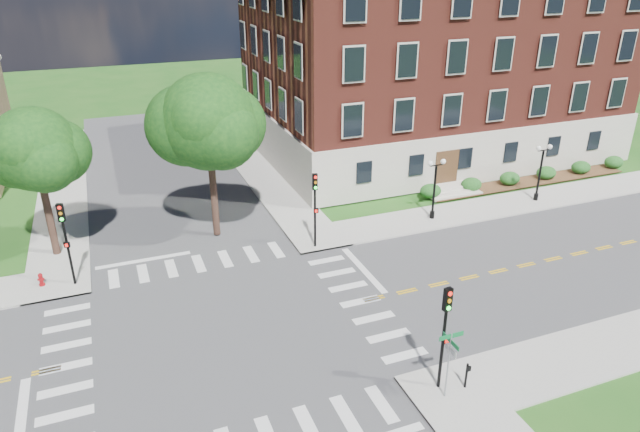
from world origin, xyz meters
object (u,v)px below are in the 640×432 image
object	(u,v)px
push_button_post	(467,374)
traffic_signal_ne	(315,201)
twin_lamp_west	(435,186)
fire_hydrant	(41,280)
twin_lamp_east	(541,169)
street_sign_pole	(450,353)
traffic_signal_nw	(65,234)
traffic_signal_se	(445,326)

from	to	relation	value
push_button_post	traffic_signal_ne	bearing A→B (deg)	95.21
twin_lamp_west	fire_hydrant	xyz separation A→B (m)	(-24.69, 0.10, -2.06)
push_button_post	fire_hydrant	bearing A→B (deg)	137.79
twin_lamp_east	push_button_post	distance (m)	22.65
street_sign_pole	traffic_signal_nw	bearing A→B (deg)	133.32
traffic_signal_se	traffic_signal_ne	bearing A→B (deg)	91.19
traffic_signal_se	twin_lamp_west	bearing A→B (deg)	59.46
traffic_signal_ne	push_button_post	size ratio (longest dim) A/B	4.00
twin_lamp_west	push_button_post	xyz separation A→B (m)	(-7.73, -15.28, -1.73)
traffic_signal_se	twin_lamp_west	xyz separation A→B (m)	(8.75, 14.83, -0.66)
traffic_signal_ne	traffic_signal_nw	xyz separation A→B (m)	(-13.97, 0.64, 0.00)
street_sign_pole	fire_hydrant	world-z (taller)	street_sign_pole
street_sign_pole	traffic_signal_se	bearing A→B (deg)	83.03
traffic_signal_nw	push_button_post	bearing A→B (deg)	-44.30
street_sign_pole	fire_hydrant	bearing A→B (deg)	135.65
traffic_signal_se	twin_lamp_east	world-z (taller)	traffic_signal_se
street_sign_pole	push_button_post	world-z (taller)	street_sign_pole
twin_lamp_west	street_sign_pole	size ratio (longest dim) A/B	1.36
twin_lamp_east	traffic_signal_se	bearing A→B (deg)	-139.97
traffic_signal_ne	twin_lamp_west	xyz separation A→B (m)	(9.03, 1.02, -0.66)
twin_lamp_west	push_button_post	world-z (taller)	twin_lamp_west
twin_lamp_west	street_sign_pole	world-z (taller)	twin_lamp_west
twin_lamp_west	fire_hydrant	size ratio (longest dim) A/B	5.64
traffic_signal_se	traffic_signal_ne	size ratio (longest dim) A/B	1.00
traffic_signal_se	push_button_post	bearing A→B (deg)	-24.30
traffic_signal_se	traffic_signal_nw	world-z (taller)	same
traffic_signal_nw	twin_lamp_east	bearing A→B (deg)	0.67
fire_hydrant	traffic_signal_nw	bearing A→B (deg)	-15.74
traffic_signal_nw	twin_lamp_west	xyz separation A→B (m)	(23.01, 0.38, -0.66)
traffic_signal_nw	fire_hydrant	size ratio (longest dim) A/B	6.40
push_button_post	fire_hydrant	xyz separation A→B (m)	(-16.96, 15.38, -0.33)
traffic_signal_ne	traffic_signal_nw	distance (m)	13.99
traffic_signal_se	fire_hydrant	distance (m)	22.01
traffic_signal_se	traffic_signal_ne	distance (m)	13.81
fire_hydrant	street_sign_pole	bearing A→B (deg)	-44.35
twin_lamp_east	twin_lamp_west	bearing A→B (deg)	179.96
traffic_signal_ne	traffic_signal_nw	size ratio (longest dim) A/B	1.00
street_sign_pole	push_button_post	xyz separation A→B (m)	(1.09, 0.14, -1.51)
traffic_signal_ne	fire_hydrant	xyz separation A→B (m)	(-15.66, 1.12, -2.72)
traffic_signal_nw	twin_lamp_east	size ratio (longest dim) A/B	1.13
traffic_signal_se	traffic_signal_ne	xyz separation A→B (m)	(-0.29, 13.81, 0.00)
traffic_signal_nw	push_button_post	world-z (taller)	traffic_signal_nw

